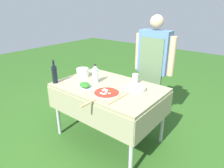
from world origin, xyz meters
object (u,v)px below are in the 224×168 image
object	(u,v)px
prep_table	(108,92)
plate_stack	(136,88)
person_cook	(154,63)
herb_container	(85,85)
mixing_tub	(83,73)
pizza_on_peel	(106,94)
sauce_jar	(135,79)
oil_bottle	(55,74)
water_bottle	(95,74)

from	to	relation	value
prep_table	plate_stack	size ratio (longest dim) A/B	5.34
person_cook	herb_container	world-z (taller)	person_cook
mixing_tub	plate_stack	xyz separation A→B (m)	(0.80, 0.07, -0.04)
person_cook	plate_stack	world-z (taller)	person_cook
herb_container	pizza_on_peel	bearing A→B (deg)	-0.70
person_cook	sauce_jar	bearing A→B (deg)	87.65
person_cook	plate_stack	bearing A→B (deg)	98.41
prep_table	person_cook	world-z (taller)	person_cook
oil_bottle	water_bottle	xyz separation A→B (m)	(0.39, 0.32, -0.00)
pizza_on_peel	water_bottle	bearing A→B (deg)	150.32
person_cook	herb_container	distance (m)	1.03
oil_bottle	sauce_jar	world-z (taller)	oil_bottle
pizza_on_peel	herb_container	size ratio (longest dim) A/B	2.60
person_cook	oil_bottle	world-z (taller)	person_cook
water_bottle	herb_container	xyz separation A→B (m)	(0.01, -0.20, -0.09)
person_cook	herb_container	size ratio (longest dim) A/B	7.12
person_cook	mixing_tub	xyz separation A→B (m)	(-0.69, -0.70, -0.11)
prep_table	mixing_tub	size ratio (longest dim) A/B	8.01
water_bottle	person_cook	bearing A→B (deg)	61.19
oil_bottle	mixing_tub	world-z (taller)	oil_bottle
water_bottle	herb_container	bearing A→B (deg)	-86.34
person_cook	sauce_jar	distance (m)	0.46
water_bottle	herb_container	distance (m)	0.22
pizza_on_peel	sauce_jar	bearing A→B (deg)	83.83
pizza_on_peel	person_cook	bearing A→B (deg)	86.73
person_cook	mixing_tub	distance (m)	0.99
herb_container	prep_table	bearing A→B (deg)	47.37
prep_table	plate_stack	world-z (taller)	plate_stack
person_cook	plate_stack	xyz separation A→B (m)	(0.11, -0.62, -0.15)
person_cook	oil_bottle	bearing A→B (deg)	51.78
water_bottle	mixing_tub	bearing A→B (deg)	169.97
pizza_on_peel	mixing_tub	distance (m)	0.67
plate_stack	pizza_on_peel	bearing A→B (deg)	-118.73
water_bottle	sauce_jar	world-z (taller)	water_bottle
plate_stack	mixing_tub	bearing A→B (deg)	-174.98
oil_bottle	sauce_jar	size ratio (longest dim) A/B	2.46
person_cook	herb_container	xyz separation A→B (m)	(-0.40, -0.94, -0.14)
plate_stack	sauce_jar	xyz separation A→B (m)	(-0.12, 0.17, 0.03)
mixing_tub	plate_stack	bearing A→B (deg)	5.02
prep_table	herb_container	bearing A→B (deg)	-132.63
herb_container	water_bottle	bearing A→B (deg)	93.66
water_bottle	mixing_tub	size ratio (longest dim) A/B	1.48
oil_bottle	person_cook	bearing A→B (deg)	53.29
sauce_jar	pizza_on_peel	bearing A→B (deg)	-96.95
prep_table	mixing_tub	world-z (taller)	mixing_tub
plate_stack	herb_container	bearing A→B (deg)	-147.89
pizza_on_peel	water_bottle	xyz separation A→B (m)	(-0.34, 0.20, 0.10)
pizza_on_peel	mixing_tub	bearing A→B (deg)	158.86
herb_container	mixing_tub	world-z (taller)	mixing_tub
mixing_tub	sauce_jar	bearing A→B (deg)	19.65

